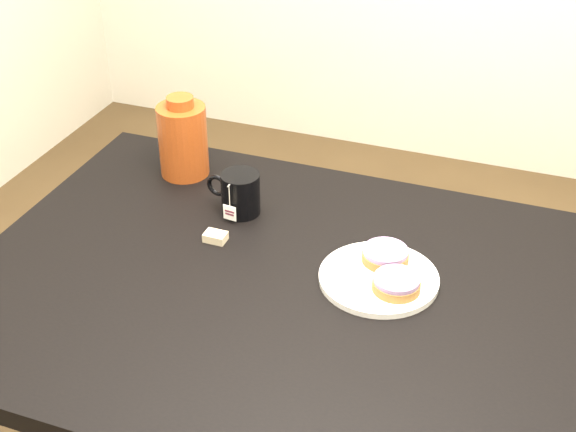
{
  "coord_description": "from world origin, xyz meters",
  "views": [
    {
      "loc": [
        0.33,
        -1.12,
        1.68
      ],
      "look_at": [
        -0.13,
        0.14,
        0.81
      ],
      "focal_mm": 50.0,
      "sensor_mm": 36.0,
      "label": 1
    }
  ],
  "objects_px": {
    "bagel_back": "(385,255)",
    "teabag_pouch": "(216,237)",
    "plate": "(379,277)",
    "bagel_front": "(396,283)",
    "table": "(329,329)",
    "mug": "(240,193)",
    "bagel_package": "(183,139)"
  },
  "relations": [
    {
      "from": "mug",
      "to": "bagel_back",
      "type": "bearing_deg",
      "value": -7.14
    },
    {
      "from": "table",
      "to": "plate",
      "type": "relative_size",
      "value": 6.16
    },
    {
      "from": "table",
      "to": "teabag_pouch",
      "type": "distance_m",
      "value": 0.3
    },
    {
      "from": "bagel_front",
      "to": "table",
      "type": "bearing_deg",
      "value": -159.89
    },
    {
      "from": "bagel_back",
      "to": "mug",
      "type": "height_order",
      "value": "mug"
    },
    {
      "from": "bagel_back",
      "to": "bagel_front",
      "type": "xyz_separation_m",
      "value": [
        0.04,
        -0.08,
        -0.0
      ]
    },
    {
      "from": "table",
      "to": "bagel_package",
      "type": "relative_size",
      "value": 7.32
    },
    {
      "from": "plate",
      "to": "bagel_package",
      "type": "relative_size",
      "value": 1.19
    },
    {
      "from": "bagel_back",
      "to": "bagel_package",
      "type": "distance_m",
      "value": 0.57
    },
    {
      "from": "plate",
      "to": "teabag_pouch",
      "type": "bearing_deg",
      "value": 177.35
    },
    {
      "from": "plate",
      "to": "bagel_front",
      "type": "bearing_deg",
      "value": -36.2
    },
    {
      "from": "teabag_pouch",
      "to": "bagel_package",
      "type": "distance_m",
      "value": 0.3
    },
    {
      "from": "plate",
      "to": "bagel_front",
      "type": "xyz_separation_m",
      "value": [
        0.04,
        -0.03,
        0.02
      ]
    },
    {
      "from": "bagel_front",
      "to": "plate",
      "type": "bearing_deg",
      "value": 143.8
    },
    {
      "from": "table",
      "to": "mug",
      "type": "distance_m",
      "value": 0.36
    },
    {
      "from": "bagel_front",
      "to": "teabag_pouch",
      "type": "bearing_deg",
      "value": 173.3
    },
    {
      "from": "table",
      "to": "bagel_front",
      "type": "distance_m",
      "value": 0.16
    },
    {
      "from": "mug",
      "to": "bagel_front",
      "type": "bearing_deg",
      "value": -16.57
    },
    {
      "from": "bagel_package",
      "to": "plate",
      "type": "bearing_deg",
      "value": -24.98
    },
    {
      "from": "plate",
      "to": "teabag_pouch",
      "type": "relative_size",
      "value": 5.05
    },
    {
      "from": "mug",
      "to": "teabag_pouch",
      "type": "bearing_deg",
      "value": -85.32
    },
    {
      "from": "bagel_back",
      "to": "teabag_pouch",
      "type": "bearing_deg",
      "value": -174.21
    },
    {
      "from": "bagel_back",
      "to": "bagel_front",
      "type": "bearing_deg",
      "value": -62.61
    },
    {
      "from": "mug",
      "to": "bagel_package",
      "type": "bearing_deg",
      "value": 155.67
    },
    {
      "from": "bagel_package",
      "to": "table",
      "type": "bearing_deg",
      "value": -34.82
    },
    {
      "from": "table",
      "to": "bagel_package",
      "type": "height_order",
      "value": "bagel_package"
    },
    {
      "from": "table",
      "to": "bagel_back",
      "type": "distance_m",
      "value": 0.18
    },
    {
      "from": "plate",
      "to": "bagel_back",
      "type": "height_order",
      "value": "bagel_back"
    },
    {
      "from": "table",
      "to": "teabag_pouch",
      "type": "height_order",
      "value": "teabag_pouch"
    },
    {
      "from": "plate",
      "to": "bagel_package",
      "type": "bearing_deg",
      "value": 155.02
    },
    {
      "from": "plate",
      "to": "bagel_back",
      "type": "relative_size",
      "value": 1.8
    },
    {
      "from": "plate",
      "to": "teabag_pouch",
      "type": "height_order",
      "value": "teabag_pouch"
    }
  ]
}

